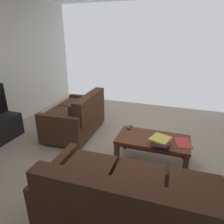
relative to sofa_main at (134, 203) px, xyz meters
The scene contains 7 objects.
ground_plane 1.26m from the sofa_main, 68.60° to the right, with size 5.44×5.72×0.01m, color tan.
sofa_main is the anchor object (origin of this frame).
loveseat_near 2.34m from the sofa_main, 48.08° to the right, with size 0.89×1.36×0.83m.
coffee_table 1.26m from the sofa_main, 89.71° to the right, with size 1.08×0.58×0.41m.
book_stack 1.08m from the sofa_main, 96.50° to the right, with size 0.31×0.32×0.13m.
tv_remote 1.54m from the sofa_main, 73.77° to the right, with size 0.05×0.16×0.02m.
loose_magazine 1.33m from the sofa_main, 108.74° to the right, with size 0.20×0.32×0.01m, color #C63833.
Camera 1 is at (-0.74, 2.61, 1.87)m, focal length 32.29 mm.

